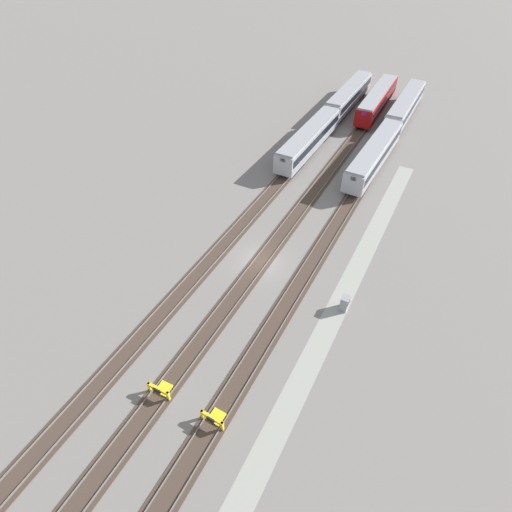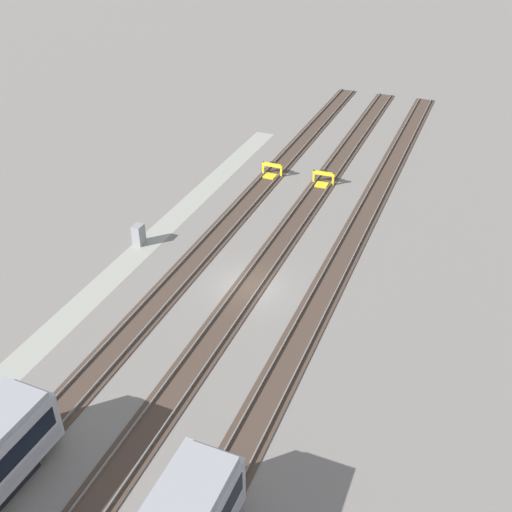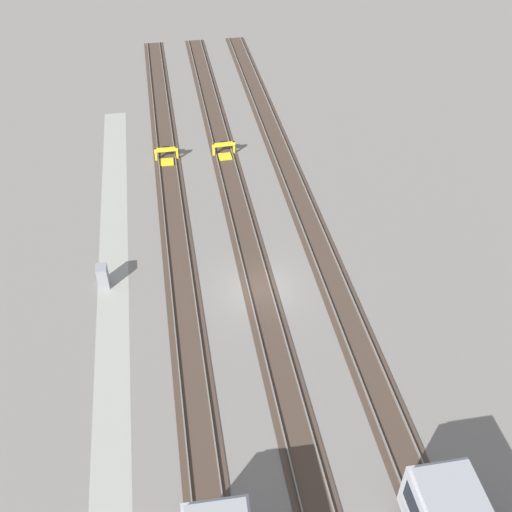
% 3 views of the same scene
% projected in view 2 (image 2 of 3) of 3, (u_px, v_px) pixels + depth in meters
% --- Properties ---
extents(ground_plane, '(400.00, 400.00, 0.00)m').
position_uv_depth(ground_plane, '(249.00, 287.00, 40.91)').
color(ground_plane, gray).
extents(service_walkway, '(54.00, 2.00, 0.01)m').
position_uv_depth(service_walkway, '(131.00, 259.00, 43.89)').
color(service_walkway, '#9E9E93').
rests_on(service_walkway, ground).
extents(rail_track_nearest, '(90.00, 2.23, 0.21)m').
position_uv_depth(rail_track_nearest, '(185.00, 271.00, 42.45)').
color(rail_track_nearest, '#47382D').
rests_on(rail_track_nearest, ground).
extents(rail_track_near_inner, '(90.00, 2.24, 0.21)m').
position_uv_depth(rail_track_near_inner, '(249.00, 286.00, 40.88)').
color(rail_track_near_inner, '#47382D').
rests_on(rail_track_near_inner, ground).
extents(rail_track_middle, '(90.00, 2.23, 0.21)m').
position_uv_depth(rail_track_middle, '(319.00, 303.00, 39.31)').
color(rail_track_middle, '#47382D').
rests_on(rail_track_middle, ground).
extents(bumper_stop_nearest_track, '(1.36, 2.01, 1.22)m').
position_uv_depth(bumper_stop_nearest_track, '(271.00, 171.00, 55.54)').
color(bumper_stop_nearest_track, yellow).
rests_on(bumper_stop_nearest_track, ground).
extents(bumper_stop_near_inner_track, '(1.37, 2.01, 1.22)m').
position_uv_depth(bumper_stop_near_inner_track, '(323.00, 179.00, 53.99)').
color(bumper_stop_near_inner_track, yellow).
rests_on(bumper_stop_near_inner_track, ground).
extents(electrical_cabinet, '(0.90, 0.73, 1.60)m').
position_uv_depth(electrical_cabinet, '(139.00, 234.00, 45.24)').
color(electrical_cabinet, gray).
rests_on(electrical_cabinet, ground).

